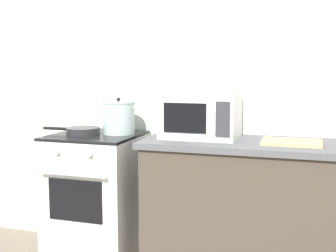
{
  "coord_description": "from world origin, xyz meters",
  "views": [
    {
      "loc": [
        1.11,
        -2.22,
        1.38
      ],
      "look_at": [
        0.19,
        0.6,
        1.0
      ],
      "focal_mm": 47.69,
      "sensor_mm": 36.0,
      "label": 1
    }
  ],
  "objects_px": {
    "stock_pot": "(119,118)",
    "frying_pan": "(82,131)",
    "stove": "(97,197)",
    "microwave": "(201,115)",
    "cutting_board": "(292,142)"
  },
  "relations": [
    {
      "from": "stove",
      "to": "cutting_board",
      "type": "xyz_separation_m",
      "value": [
        1.35,
        0.0,
        0.47
      ]
    },
    {
      "from": "stock_pot",
      "to": "frying_pan",
      "type": "bearing_deg",
      "value": -152.14
    },
    {
      "from": "stove",
      "to": "cutting_board",
      "type": "height_order",
      "value": "cutting_board"
    },
    {
      "from": "stove",
      "to": "stock_pot",
      "type": "xyz_separation_m",
      "value": [
        0.15,
        0.08,
        0.58
      ]
    },
    {
      "from": "stove",
      "to": "stock_pot",
      "type": "bearing_deg",
      "value": 27.05
    },
    {
      "from": "stove",
      "to": "microwave",
      "type": "height_order",
      "value": "microwave"
    },
    {
      "from": "stock_pot",
      "to": "cutting_board",
      "type": "distance_m",
      "value": 1.2
    },
    {
      "from": "stock_pot",
      "to": "frying_pan",
      "type": "distance_m",
      "value": 0.27
    },
    {
      "from": "microwave",
      "to": "stove",
      "type": "bearing_deg",
      "value": -173.96
    },
    {
      "from": "microwave",
      "to": "stock_pot",
      "type": "bearing_deg",
      "value": -179.7
    },
    {
      "from": "frying_pan",
      "to": "microwave",
      "type": "distance_m",
      "value": 0.85
    },
    {
      "from": "stock_pot",
      "to": "cutting_board",
      "type": "relative_size",
      "value": 0.88
    },
    {
      "from": "stove",
      "to": "microwave",
      "type": "distance_m",
      "value": 0.97
    },
    {
      "from": "stock_pot",
      "to": "frying_pan",
      "type": "height_order",
      "value": "stock_pot"
    },
    {
      "from": "cutting_board",
      "to": "microwave",
      "type": "bearing_deg",
      "value": 172.56
    }
  ]
}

